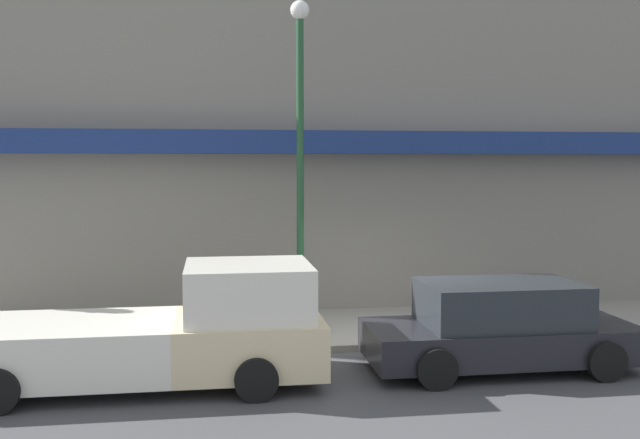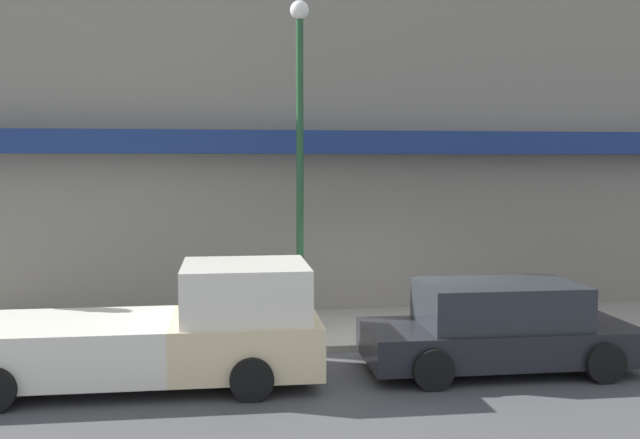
% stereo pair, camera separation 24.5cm
% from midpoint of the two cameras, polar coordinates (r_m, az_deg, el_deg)
% --- Properties ---
extents(ground_plane, '(80.00, 80.00, 0.00)m').
position_cam_midpoint_polar(ground_plane, '(13.39, 6.08, -10.36)').
color(ground_plane, '#424244').
extents(sidewalk, '(36.00, 3.25, 0.13)m').
position_cam_midpoint_polar(sidewalk, '(14.91, 4.48, -8.55)').
color(sidewalk, gray).
rests_on(sidewalk, ground).
extents(building, '(19.80, 3.80, 9.99)m').
position_cam_midpoint_polar(building, '(17.58, 2.32, 6.98)').
color(building, gray).
rests_on(building, ground).
extents(pickup_truck, '(5.74, 2.27, 1.86)m').
position_cam_midpoint_polar(pickup_truck, '(11.48, -13.01, -8.85)').
color(pickup_truck, beige).
rests_on(pickup_truck, ground).
extents(parked_car, '(4.47, 2.01, 1.46)m').
position_cam_midpoint_polar(parked_car, '(12.35, 13.66, -8.37)').
color(parked_car, black).
rests_on(parked_car, ground).
extents(fire_hydrant, '(0.21, 0.21, 0.68)m').
position_cam_midpoint_polar(fire_hydrant, '(13.64, -15.88, -8.21)').
color(fire_hydrant, '#196633').
rests_on(fire_hydrant, sidewalk).
extents(street_lamp, '(0.36, 0.36, 6.35)m').
position_cam_midpoint_polar(street_lamp, '(13.66, -2.12, 7.02)').
color(street_lamp, '#1E4728').
rests_on(street_lamp, sidewalk).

